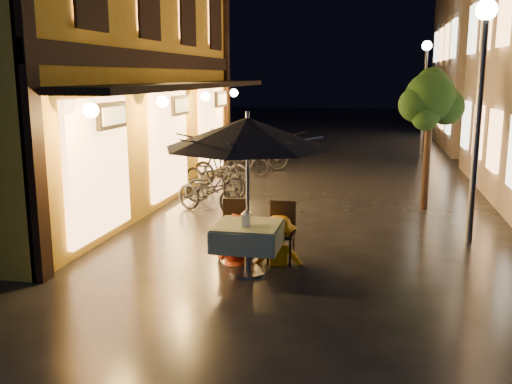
% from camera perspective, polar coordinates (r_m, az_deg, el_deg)
% --- Properties ---
extents(ground, '(90.00, 90.00, 0.00)m').
position_cam_1_polar(ground, '(9.13, 3.30, -7.41)').
color(ground, black).
rests_on(ground, ground).
extents(west_building, '(5.90, 11.40, 7.40)m').
position_cam_1_polar(west_building, '(14.38, -17.78, 14.00)').
color(west_building, orange).
rests_on(west_building, ground).
extents(street_tree, '(1.43, 1.20, 3.15)m').
position_cam_1_polar(street_tree, '(13.12, 17.08, 8.68)').
color(street_tree, black).
rests_on(street_tree, ground).
extents(streetlamp_near, '(0.36, 0.36, 4.23)m').
position_cam_1_polar(streetlamp_near, '(10.69, 21.59, 10.51)').
color(streetlamp_near, '#59595E').
rests_on(streetlamp_near, ground).
extents(streetlamp_far, '(0.36, 0.36, 4.23)m').
position_cam_1_polar(streetlamp_far, '(22.61, 16.56, 10.98)').
color(streetlamp_far, '#59595E').
rests_on(streetlamp_far, ground).
extents(cafe_table, '(0.99, 0.99, 0.78)m').
position_cam_1_polar(cafe_table, '(8.63, -0.82, -4.45)').
color(cafe_table, '#59595E').
rests_on(cafe_table, ground).
extents(patio_umbrella, '(2.51, 2.51, 2.46)m').
position_cam_1_polar(patio_umbrella, '(8.33, -0.85, 5.92)').
color(patio_umbrella, '#59595E').
rests_on(patio_umbrella, ground).
extents(cafe_chair_left, '(0.42, 0.42, 0.97)m').
position_cam_1_polar(cafe_chair_left, '(9.42, -2.22, -3.39)').
color(cafe_chair_left, black).
rests_on(cafe_chair_left, ground).
extents(cafe_chair_right, '(0.42, 0.42, 0.97)m').
position_cam_1_polar(cafe_chair_right, '(9.26, 2.60, -3.65)').
color(cafe_chair_right, black).
rests_on(cafe_chair_right, ground).
extents(table_lantern, '(0.16, 0.16, 0.25)m').
position_cam_1_polar(table_lantern, '(8.42, -1.01, -2.52)').
color(table_lantern, white).
rests_on(table_lantern, cafe_table).
extents(person_orange, '(0.89, 0.77, 1.55)m').
position_cam_1_polar(person_orange, '(9.14, -2.08, -2.30)').
color(person_orange, '#EA5523').
rests_on(person_orange, ground).
extents(person_yellow, '(1.05, 0.69, 1.53)m').
position_cam_1_polar(person_yellow, '(9.06, 2.32, -2.50)').
color(person_yellow, '#FF9C02').
rests_on(person_yellow, ground).
extents(bicycle_0, '(1.86, 1.22, 0.92)m').
position_cam_1_polar(bicycle_0, '(12.51, -4.69, -0.03)').
color(bicycle_0, black).
rests_on(bicycle_0, ground).
extents(bicycle_1, '(1.53, 0.99, 0.90)m').
position_cam_1_polar(bicycle_1, '(13.63, -4.03, 0.89)').
color(bicycle_1, black).
rests_on(bicycle_1, ground).
extents(bicycle_2, '(2.01, 1.39, 1.00)m').
position_cam_1_polar(bicycle_2, '(14.43, -4.34, 1.69)').
color(bicycle_2, black).
rests_on(bicycle_2, ground).
extents(bicycle_3, '(1.87, 1.02, 1.08)m').
position_cam_1_polar(bicycle_3, '(15.24, -3.51, 2.38)').
color(bicycle_3, black).
rests_on(bicycle_3, ground).
extents(bicycle_4, '(1.77, 0.94, 0.89)m').
position_cam_1_polar(bicycle_4, '(17.22, -1.26, 3.14)').
color(bicycle_4, black).
rests_on(bicycle_4, ground).
extents(bicycle_5, '(1.85, 1.03, 1.07)m').
position_cam_1_polar(bicycle_5, '(17.97, 0.46, 3.80)').
color(bicycle_5, black).
rests_on(bicycle_5, ground).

